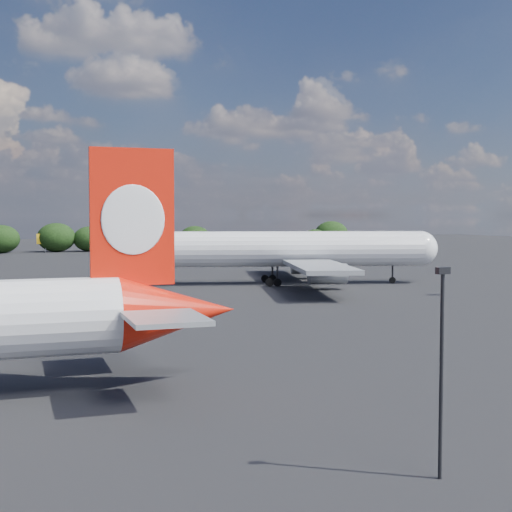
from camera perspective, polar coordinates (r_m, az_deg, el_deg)
name	(u,v)px	position (r m, az deg, el deg)	size (l,w,h in m)	color
ground	(10,301)	(96.47, -19.08, -3.40)	(500.00, 500.00, 0.00)	black
china_southern_airliner	(277,250)	(112.52, 1.69, 0.48)	(53.97, 51.69, 17.82)	white
apron_lamp_post	(442,359)	(30.50, 14.62, -7.96)	(0.55, 0.30, 8.80)	black
billboard_yellow	(45,239)	(218.37, -16.50, 1.29)	(5.00, 0.30, 5.50)	yellow
horizon_treeline	(19,240)	(216.65, -18.43, 1.26)	(207.40, 15.97, 9.09)	black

